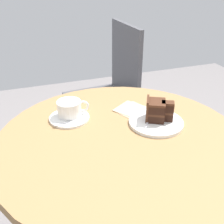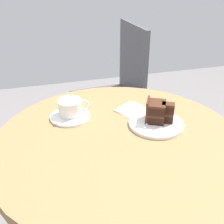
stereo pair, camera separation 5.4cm
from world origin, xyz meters
The scene contains 9 objects.
cafe_table centered at (0.00, 0.00, 0.59)m, with size 0.87×0.87×0.69m.
saucer centered at (-0.14, 0.18, 0.70)m, with size 0.15×0.15×0.01m.
coffee_cup centered at (-0.14, 0.19, 0.73)m, with size 0.12×0.09×0.06m.
teaspoon centered at (-0.17, 0.14, 0.70)m, with size 0.11×0.02×0.00m.
cake_plate centered at (0.16, 0.04, 0.70)m, with size 0.20×0.20×0.01m.
cake_slice centered at (0.16, 0.05, 0.74)m, with size 0.11×0.10×0.08m.
fork centered at (0.15, 0.09, 0.71)m, with size 0.10×0.14×0.00m.
napkin centered at (0.11, 0.17, 0.69)m, with size 0.17×0.17×0.00m.
cafe_chair centered at (0.23, 0.76, 0.54)m, with size 0.41×0.41×0.91m.
Camera 2 is at (-0.24, -0.77, 1.24)m, focal length 45.00 mm.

